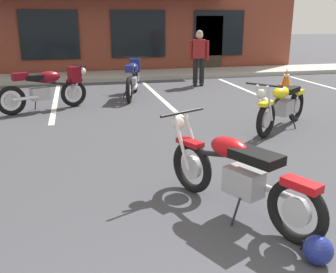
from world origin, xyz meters
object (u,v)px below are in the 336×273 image
(motorcycle_green_cafe_racer, at_px, (282,105))
(traffic_cone, at_px, (286,77))
(motorcycle_blue_standard, at_px, (133,77))
(helmet_on_pavement, at_px, (318,250))
(person_by_back_row, at_px, (199,55))
(motorcycle_foreground_classic, at_px, (236,173))
(motorcycle_red_sportbike, at_px, (48,87))

(motorcycle_green_cafe_racer, distance_m, traffic_cone, 5.12)
(motorcycle_blue_standard, relative_size, helmet_on_pavement, 7.95)
(motorcycle_green_cafe_racer, relative_size, traffic_cone, 3.35)
(motorcycle_blue_standard, height_order, motorcycle_green_cafe_racer, same)
(person_by_back_row, bearing_deg, motorcycle_blue_standard, -150.93)
(motorcycle_foreground_classic, height_order, motorcycle_blue_standard, same)
(motorcycle_red_sportbike, xyz_separation_m, helmet_on_pavement, (2.54, -6.58, -0.40))
(helmet_on_pavement, bearing_deg, person_by_back_row, 78.52)
(motorcycle_foreground_classic, relative_size, motorcycle_green_cafe_racer, 1.10)
(motorcycle_red_sportbike, distance_m, traffic_cone, 7.22)
(motorcycle_foreground_classic, height_order, person_by_back_row, person_by_back_row)
(motorcycle_green_cafe_racer, distance_m, helmet_on_pavement, 4.32)
(motorcycle_red_sportbike, height_order, traffic_cone, motorcycle_red_sportbike)
(motorcycle_foreground_classic, relative_size, motorcycle_blue_standard, 0.95)
(person_by_back_row, distance_m, traffic_cone, 2.82)
(motorcycle_foreground_classic, height_order, motorcycle_red_sportbike, same)
(motorcycle_green_cafe_racer, bearing_deg, traffic_cone, 58.93)
(person_by_back_row, distance_m, helmet_on_pavement, 9.18)
(motorcycle_blue_standard, height_order, person_by_back_row, person_by_back_row)
(motorcycle_red_sportbike, bearing_deg, traffic_cone, 13.62)
(helmet_on_pavement, bearing_deg, motorcycle_foreground_classic, 108.33)
(motorcycle_foreground_classic, xyz_separation_m, traffic_cone, (4.81, 7.27, -0.20))
(traffic_cone, bearing_deg, motorcycle_red_sportbike, -166.38)
(motorcycle_foreground_classic, relative_size, traffic_cone, 3.70)
(helmet_on_pavement, bearing_deg, motorcycle_blue_standard, 93.20)
(motorcycle_foreground_classic, distance_m, motorcycle_red_sportbike, 5.99)
(motorcycle_red_sportbike, xyz_separation_m, motorcycle_blue_standard, (2.11, 1.13, 0.00))
(motorcycle_red_sportbike, relative_size, motorcycle_blue_standard, 0.96)
(motorcycle_foreground_classic, relative_size, helmet_on_pavement, 7.53)
(motorcycle_blue_standard, xyz_separation_m, helmet_on_pavement, (0.43, -7.71, -0.40))
(motorcycle_blue_standard, xyz_separation_m, traffic_cone, (4.90, 0.57, -0.27))
(motorcycle_red_sportbike, height_order, motorcycle_green_cafe_racer, same)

